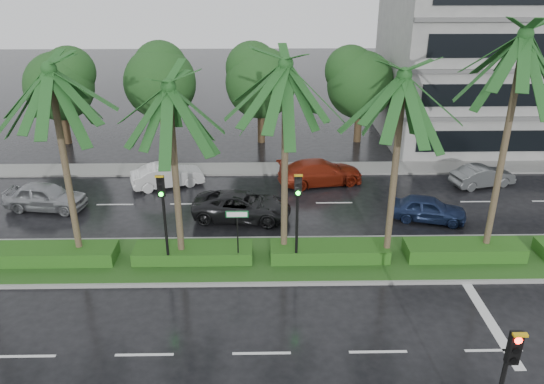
{
  "coord_description": "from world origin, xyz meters",
  "views": [
    {
      "loc": [
        0.09,
        -19.28,
        12.44
      ],
      "look_at": [
        0.48,
        1.5,
        3.14
      ],
      "focal_mm": 35.0,
      "sensor_mm": 36.0,
      "label": 1
    }
  ],
  "objects_px": {
    "signal_median_left": "(163,208)",
    "car_silver": "(45,196)",
    "car_blue": "(428,209)",
    "car_grey": "(483,176)",
    "street_sign": "(237,224)",
    "car_white": "(167,175)",
    "car_red": "(320,172)",
    "car_darkgrey": "(242,206)"
  },
  "relations": [
    {
      "from": "signal_median_left",
      "to": "car_silver",
      "type": "xyz_separation_m",
      "value": [
        -7.5,
        6.25,
        -2.27
      ]
    },
    {
      "from": "car_blue",
      "to": "car_grey",
      "type": "xyz_separation_m",
      "value": [
        4.5,
        4.36,
        -0.03
      ]
    },
    {
      "from": "street_sign",
      "to": "car_grey",
      "type": "height_order",
      "value": "street_sign"
    },
    {
      "from": "car_silver",
      "to": "car_blue",
      "type": "xyz_separation_m",
      "value": [
        20.0,
        -1.69,
        -0.09
      ]
    },
    {
      "from": "car_white",
      "to": "street_sign",
      "type": "bearing_deg",
      "value": -172.92
    },
    {
      "from": "car_blue",
      "to": "car_red",
      "type": "bearing_deg",
      "value": 60.85
    },
    {
      "from": "street_sign",
      "to": "car_white",
      "type": "relative_size",
      "value": 0.63
    },
    {
      "from": "car_darkgrey",
      "to": "car_blue",
      "type": "relative_size",
      "value": 1.32
    },
    {
      "from": "street_sign",
      "to": "car_darkgrey",
      "type": "distance_m",
      "value": 4.98
    },
    {
      "from": "car_white",
      "to": "car_grey",
      "type": "relative_size",
      "value": 1.1
    },
    {
      "from": "car_silver",
      "to": "car_blue",
      "type": "relative_size",
      "value": 1.13
    },
    {
      "from": "signal_median_left",
      "to": "car_silver",
      "type": "height_order",
      "value": "signal_median_left"
    },
    {
      "from": "car_white",
      "to": "car_darkgrey",
      "type": "height_order",
      "value": "car_darkgrey"
    },
    {
      "from": "car_blue",
      "to": "car_grey",
      "type": "distance_m",
      "value": 6.27
    },
    {
      "from": "street_sign",
      "to": "car_blue",
      "type": "relative_size",
      "value": 0.68
    },
    {
      "from": "signal_median_left",
      "to": "street_sign",
      "type": "relative_size",
      "value": 1.68
    },
    {
      "from": "car_silver",
      "to": "street_sign",
      "type": "bearing_deg",
      "value": -111.65
    },
    {
      "from": "car_red",
      "to": "car_blue",
      "type": "height_order",
      "value": "car_red"
    },
    {
      "from": "signal_median_left",
      "to": "car_white",
      "type": "bearing_deg",
      "value": 99.26
    },
    {
      "from": "car_silver",
      "to": "car_grey",
      "type": "relative_size",
      "value": 1.14
    },
    {
      "from": "car_red",
      "to": "car_grey",
      "type": "xyz_separation_m",
      "value": [
        9.5,
        -0.52,
        -0.11
      ]
    },
    {
      "from": "car_silver",
      "to": "car_red",
      "type": "height_order",
      "value": "car_silver"
    },
    {
      "from": "street_sign",
      "to": "car_blue",
      "type": "height_order",
      "value": "street_sign"
    },
    {
      "from": "car_silver",
      "to": "car_darkgrey",
      "type": "bearing_deg",
      "value": -88.64
    },
    {
      "from": "car_red",
      "to": "street_sign",
      "type": "bearing_deg",
      "value": 142.74
    },
    {
      "from": "car_white",
      "to": "car_darkgrey",
      "type": "distance_m",
      "value": 6.18
    },
    {
      "from": "signal_median_left",
      "to": "car_blue",
      "type": "distance_m",
      "value": 13.51
    },
    {
      "from": "car_silver",
      "to": "car_blue",
      "type": "height_order",
      "value": "car_silver"
    },
    {
      "from": "car_white",
      "to": "car_grey",
      "type": "height_order",
      "value": "car_white"
    },
    {
      "from": "car_red",
      "to": "car_blue",
      "type": "distance_m",
      "value": 6.99
    },
    {
      "from": "signal_median_left",
      "to": "car_darkgrey",
      "type": "relative_size",
      "value": 0.87
    },
    {
      "from": "signal_median_left",
      "to": "car_red",
      "type": "height_order",
      "value": "signal_median_left"
    },
    {
      "from": "car_darkgrey",
      "to": "car_grey",
      "type": "relative_size",
      "value": 1.34
    },
    {
      "from": "car_darkgrey",
      "to": "car_grey",
      "type": "distance_m",
      "value": 14.55
    },
    {
      "from": "car_darkgrey",
      "to": "car_blue",
      "type": "distance_m",
      "value": 9.51
    },
    {
      "from": "street_sign",
      "to": "car_white",
      "type": "height_order",
      "value": "street_sign"
    },
    {
      "from": "street_sign",
      "to": "car_silver",
      "type": "relative_size",
      "value": 0.6
    },
    {
      "from": "car_white",
      "to": "car_blue",
      "type": "height_order",
      "value": "car_white"
    },
    {
      "from": "car_darkgrey",
      "to": "car_red",
      "type": "xyz_separation_m",
      "value": [
        4.5,
        4.48,
        0.03
      ]
    },
    {
      "from": "street_sign",
      "to": "car_blue",
      "type": "xyz_separation_m",
      "value": [
        9.5,
        4.38,
        -1.48
      ]
    },
    {
      "from": "car_red",
      "to": "signal_median_left",
      "type": "bearing_deg",
      "value": 130.19
    },
    {
      "from": "street_sign",
      "to": "car_red",
      "type": "bearing_deg",
      "value": 64.08
    }
  ]
}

